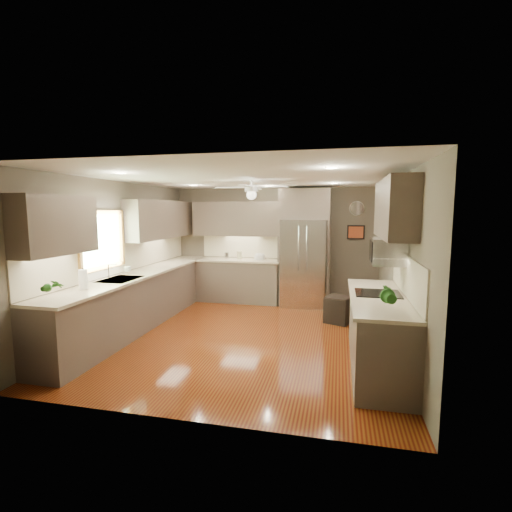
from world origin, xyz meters
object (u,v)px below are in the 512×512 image
at_px(canister_c, 239,255).
at_px(potted_plant_left, 51,286).
at_px(microwave, 388,251).
at_px(canister_b, 227,256).
at_px(soap_bottle, 128,269).
at_px(stool, 338,309).
at_px(bowl, 259,259).
at_px(refrigerator, 304,250).
at_px(potted_plant_right, 388,295).
at_px(paper_towel, 83,279).

height_order(canister_c, potted_plant_left, potted_plant_left).
bearing_deg(microwave, canister_b, 137.82).
height_order(soap_bottle, stool, soap_bottle).
xyz_separation_m(canister_c, bowl, (0.46, -0.04, -0.06)).
bearing_deg(refrigerator, stool, -56.58).
bearing_deg(microwave, bowl, 130.01).
height_order(potted_plant_right, bowl, potted_plant_right).
bearing_deg(stool, canister_c, 151.50).
distance_m(microwave, paper_towel, 4.09).
bearing_deg(potted_plant_left, microwave, 18.42).
distance_m(bowl, stool, 2.17).
bearing_deg(canister_b, refrigerator, -1.58).
xyz_separation_m(canister_b, soap_bottle, (-1.05, -2.26, 0.02)).
relative_size(potted_plant_left, bowl, 1.38).
xyz_separation_m(potted_plant_right, bowl, (-2.19, 3.76, -0.15)).
bearing_deg(canister_b, microwave, -42.18).
bearing_deg(bowl, potted_plant_right, -59.74).
height_order(soap_bottle, microwave, microwave).
distance_m(canister_b, soap_bottle, 2.49).
bearing_deg(paper_towel, refrigerator, 52.35).
bearing_deg(paper_towel, bowl, 64.04).
relative_size(potted_plant_left, refrigerator, 0.13).
xyz_separation_m(potted_plant_left, potted_plant_right, (3.88, 0.31, 0.02)).
relative_size(soap_bottle, paper_towel, 0.62).
relative_size(soap_bottle, potted_plant_left, 0.55).
relative_size(soap_bottle, refrigerator, 0.07).
height_order(soap_bottle, paper_towel, paper_towel).
bearing_deg(potted_plant_right, potted_plant_left, -175.49).
distance_m(canister_b, potted_plant_right, 4.79).
bearing_deg(paper_towel, microwave, 10.67).
height_order(canister_b, potted_plant_right, potted_plant_right).
bearing_deg(paper_towel, canister_b, 74.78).
bearing_deg(bowl, canister_b, 178.53).
bearing_deg(potted_plant_left, canister_b, 76.94).
distance_m(canister_c, microwave, 3.94).
relative_size(soap_bottle, bowl, 0.76).
xyz_separation_m(canister_b, refrigerator, (1.72, -0.05, 0.18)).
bearing_deg(bowl, paper_towel, -115.96).
bearing_deg(microwave, potted_plant_left, -161.58).
bearing_deg(bowl, stool, -33.69).
bearing_deg(microwave, canister_c, 134.82).
distance_m(canister_b, paper_towel, 3.64).
height_order(potted_plant_right, paper_towel, potted_plant_right).
xyz_separation_m(potted_plant_left, refrigerator, (2.66, 4.04, 0.09)).
bearing_deg(canister_b, soap_bottle, -114.92).
bearing_deg(canister_c, soap_bottle, -120.26).
relative_size(potted_plant_right, refrigerator, 0.15).
bearing_deg(soap_bottle, microwave, -6.97).
xyz_separation_m(canister_c, stool, (2.16, -1.17, -0.79)).
relative_size(canister_c, microwave, 0.32).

